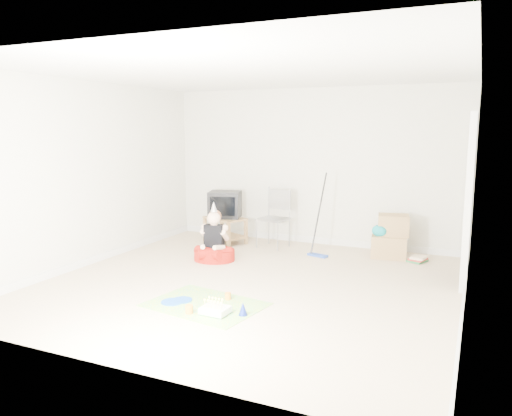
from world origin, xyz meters
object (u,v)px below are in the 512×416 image
at_px(tv_stand, 225,228).
at_px(crt_tv, 225,204).
at_px(folding_chair, 273,219).
at_px(cardboard_boxes, 390,237).
at_px(birthday_cake, 215,311).
at_px(seated_woman, 214,248).

distance_m(tv_stand, crt_tv, 0.40).
height_order(crt_tv, folding_chair, folding_chair).
xyz_separation_m(tv_stand, folding_chair, (0.88, 0.03, 0.21)).
xyz_separation_m(crt_tv, cardboard_boxes, (2.74, 0.15, -0.35)).
bearing_deg(folding_chair, birthday_cake, -79.13).
xyz_separation_m(seated_woman, birthday_cake, (1.06, -1.91, -0.15)).
bearing_deg(cardboard_boxes, folding_chair, -176.23).
height_order(tv_stand, folding_chair, folding_chair).
height_order(seated_woman, birthday_cake, seated_woman).
xyz_separation_m(cardboard_boxes, seated_woman, (-2.34, -1.25, -0.12)).
xyz_separation_m(folding_chair, seated_woman, (-0.48, -1.12, -0.28)).
relative_size(crt_tv, cardboard_boxes, 0.79).
bearing_deg(folding_chair, seated_woman, -113.18).
bearing_deg(cardboard_boxes, birthday_cake, -112.03).
distance_m(cardboard_boxes, birthday_cake, 3.42).
bearing_deg(birthday_cake, crt_tv, 115.84).
height_order(folding_chair, birthday_cake, folding_chair).
relative_size(folding_chair, seated_woman, 1.11).
distance_m(crt_tv, seated_woman, 1.26).
relative_size(seated_woman, birthday_cake, 2.99).
bearing_deg(cardboard_boxes, seated_woman, -151.99).
relative_size(tv_stand, cardboard_boxes, 1.25).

